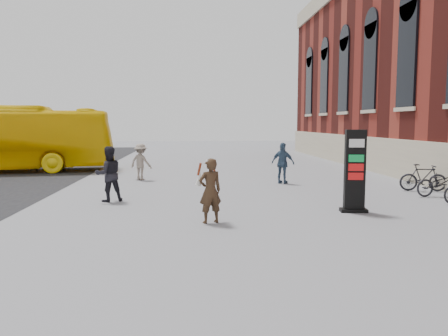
{
  "coord_description": "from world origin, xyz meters",
  "views": [
    {
      "loc": [
        -0.03,
        -10.9,
        2.55
      ],
      "look_at": [
        0.87,
        1.05,
        1.3
      ],
      "focal_mm": 35.0,
      "sensor_mm": 36.0,
      "label": 1
    }
  ],
  "objects": [
    {
      "name": "pedestrian_c",
      "position": [
        3.8,
        7.1,
        0.86
      ],
      "size": [
        1.07,
        0.92,
        1.72
      ],
      "primitive_type": "imported",
      "rotation": [
        0.0,
        0.0,
        2.54
      ],
      "color": "#39516D",
      "rests_on": "ground"
    },
    {
      "name": "bike_6",
      "position": [
        8.6,
        3.47,
        0.48
      ],
      "size": [
        1.88,
        0.8,
        0.96
      ],
      "primitive_type": "imported",
      "rotation": [
        0.0,
        0.0,
        1.66
      ],
      "color": "black",
      "rests_on": "ground"
    },
    {
      "name": "bike_7",
      "position": [
        8.6,
        4.64,
        0.51
      ],
      "size": [
        1.76,
        0.83,
        1.02
      ],
      "primitive_type": "imported",
      "rotation": [
        0.0,
        0.0,
        1.36
      ],
      "color": "black",
      "rests_on": "ground"
    },
    {
      "name": "pedestrian_b",
      "position": [
        -2.28,
        8.71,
        0.81
      ],
      "size": [
        1.21,
        1.03,
        1.62
      ],
      "primitive_type": "imported",
      "rotation": [
        0.0,
        0.0,
        2.65
      ],
      "color": "gray",
      "rests_on": "ground"
    },
    {
      "name": "pedestrian_a",
      "position": [
        -2.71,
        3.37,
        0.9
      ],
      "size": [
        1.07,
        0.96,
        1.79
      ],
      "primitive_type": "imported",
      "rotation": [
        0.0,
        0.0,
        3.54
      ],
      "color": "black",
      "rests_on": "ground"
    },
    {
      "name": "info_pylon",
      "position": [
        4.61,
        1.13,
        1.18
      ],
      "size": [
        0.8,
        0.47,
        2.36
      ],
      "rotation": [
        0.0,
        0.0,
        -0.13
      ],
      "color": "black",
      "rests_on": "ground"
    },
    {
      "name": "ground",
      "position": [
        0.0,
        0.0,
        0.0
      ],
      "size": [
        100.0,
        100.0,
        0.0
      ],
      "primitive_type": "plane",
      "color": "#9E9EA3"
    },
    {
      "name": "woman",
      "position": [
        0.44,
        0.06,
        0.85
      ],
      "size": [
        0.76,
        0.72,
        1.66
      ],
      "rotation": [
        0.0,
        0.0,
        3.47
      ],
      "color": "#3C281B",
      "rests_on": "ground"
    }
  ]
}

